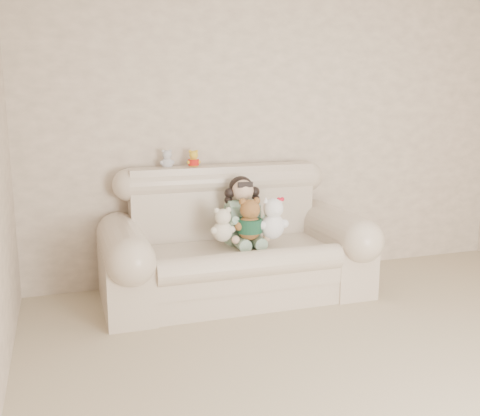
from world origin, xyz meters
name	(u,v)px	position (x,y,z in m)	size (l,w,h in m)	color
floor	(469,415)	(0.00, 0.00, 0.00)	(5.00, 5.00, 0.00)	tan
wall_back	(282,130)	(0.00, 2.50, 1.30)	(4.50, 4.50, 0.00)	beige
sofa	(236,235)	(-0.60, 2.00, 0.52)	(2.10, 0.95, 1.03)	beige
seated_child	(242,210)	(-0.52, 2.08, 0.70)	(0.33, 0.41, 0.56)	#287043
brown_teddy	(250,215)	(-0.52, 1.87, 0.69)	(0.25, 0.19, 0.39)	brown
white_cat	(273,214)	(-0.34, 1.85, 0.70)	(0.25, 0.19, 0.39)	white
cream_teddy	(223,221)	(-0.74, 1.89, 0.65)	(0.20, 0.15, 0.31)	white
yellow_mini_bear	(193,158)	(-0.84, 2.37, 1.10)	(0.12, 0.09, 0.18)	#F4A933
grey_mini_plush	(167,158)	(-1.06, 2.39, 1.10)	(0.12, 0.09, 0.19)	silver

